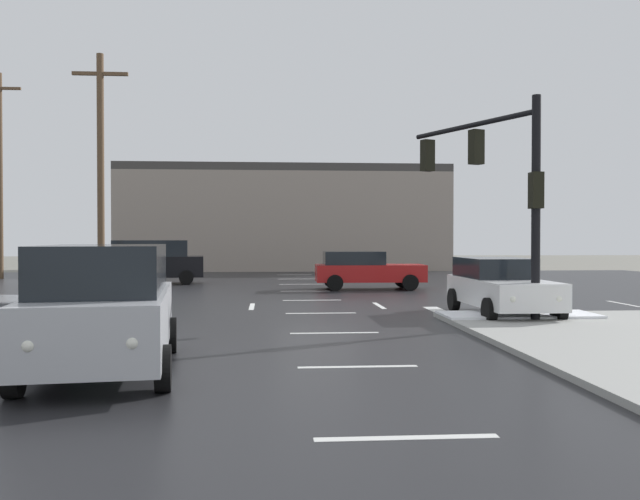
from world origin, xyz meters
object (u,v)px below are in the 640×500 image
object	(u,v)px
utility_pole_far	(101,168)
utility_pole_distant	(0,172)
traffic_signal_mast	(497,173)
sedan_green	(93,285)
sedan_white	(500,286)
sedan_red	(366,269)
suv_black	(151,261)
suv_silver	(105,305)

from	to	relation	value
utility_pole_far	utility_pole_distant	size ratio (longest dim) A/B	0.89
traffic_signal_mast	utility_pole_far	bearing A→B (deg)	27.38
sedan_green	sedan_white	world-z (taller)	same
traffic_signal_mast	utility_pole_far	distance (m)	16.44
sedan_red	utility_pole_far	size ratio (longest dim) A/B	0.48
sedan_white	utility_pole_far	xyz separation A→B (m)	(-13.09, 9.70, 4.14)
sedan_white	utility_pole_distant	size ratio (longest dim) A/B	0.42
sedan_white	utility_pole_far	distance (m)	16.80
sedan_green	sedan_red	distance (m)	12.41
traffic_signal_mast	sedan_green	size ratio (longest dim) A/B	1.19
utility_pole_far	utility_pole_distant	world-z (taller)	utility_pole_distant
suv_black	sedan_green	bearing A→B (deg)	86.81
sedan_red	suv_black	world-z (taller)	suv_black
sedan_red	sedan_white	bearing A→B (deg)	-75.71
traffic_signal_mast	sedan_green	bearing A→B (deg)	57.17
traffic_signal_mast	sedan_green	distance (m)	11.49
sedan_red	suv_black	bearing A→B (deg)	157.93
sedan_red	utility_pole_distant	world-z (taller)	utility_pole_distant
suv_black	traffic_signal_mast	bearing A→B (deg)	122.93
sedan_white	sedan_green	bearing A→B (deg)	-96.81
suv_silver	utility_pole_distant	size ratio (longest dim) A/B	0.46
traffic_signal_mast	utility_pole_distant	bearing A→B (deg)	22.66
suv_silver	suv_black	world-z (taller)	same
traffic_signal_mast	sedan_red	xyz separation A→B (m)	(-2.02, 10.35, -3.02)
suv_silver	sedan_white	bearing A→B (deg)	122.11
traffic_signal_mast	suv_black	size ratio (longest dim) A/B	1.12
sedan_green	utility_pole_distant	xyz separation A→B (m)	(-9.13, 17.32, 4.76)
sedan_red	sedan_white	world-z (taller)	same
utility_pole_distant	suv_silver	bearing A→B (deg)	-65.96
suv_black	sedan_white	xyz separation A→B (m)	(11.82, -13.80, -0.24)
utility_pole_distant	sedan_green	bearing A→B (deg)	-62.20
suv_silver	sedan_white	distance (m)	11.45
sedan_red	suv_black	size ratio (longest dim) A/B	0.92
suv_silver	utility_pole_far	bearing A→B (deg)	-172.61
sedan_red	sedan_green	bearing A→B (deg)	-135.09
traffic_signal_mast	sedan_white	distance (m)	3.09
utility_pole_far	suv_silver	bearing A→B (deg)	-76.22
sedan_white	utility_pole_far	world-z (taller)	utility_pole_far
suv_silver	sedan_red	xyz separation A→B (m)	(6.64, 16.90, -0.24)
sedan_white	utility_pole_distant	bearing A→B (deg)	-133.14
suv_silver	utility_pole_distant	distance (m)	28.39
suv_black	sedan_white	size ratio (longest dim) A/B	1.09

